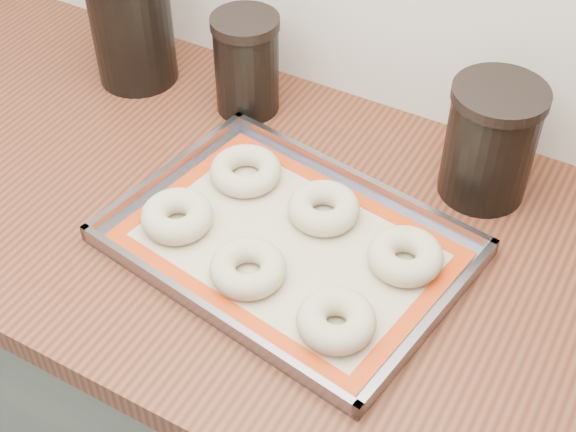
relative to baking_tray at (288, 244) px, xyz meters
The scene contains 13 objects.
cabinet 0.51m from the baking_tray, 167.55° to the left, with size 3.00×0.65×0.86m, color slate.
countertop 0.18m from the baking_tray, 167.55° to the left, with size 3.06×0.68×0.04m, color brown.
baking_tray is the anchor object (origin of this frame).
baking_mat 0.00m from the baking_tray, 90.00° to the left, with size 0.46×0.35×0.00m.
bagel_front_left 0.16m from the baking_tray, 164.50° to the right, with size 0.10×0.10×0.04m, color beige.
bagel_front_mid 0.08m from the baking_tray, 102.45° to the right, with size 0.10×0.10×0.03m, color beige.
bagel_front_right 0.16m from the baking_tray, 38.43° to the right, with size 0.10×0.10×0.04m, color beige.
bagel_back_left 0.15m from the baking_tray, 144.09° to the left, with size 0.11×0.11×0.03m, color beige.
bagel_back_mid 0.08m from the baking_tray, 77.31° to the left, with size 0.10×0.10×0.04m, color beige.
bagel_back_right 0.16m from the baking_tray, 15.93° to the left, with size 0.10×0.10×0.04m, color beige.
canister_left 0.50m from the baking_tray, 151.48° to the left, with size 0.14×0.14×0.22m.
canister_mid 0.34m from the baking_tray, 130.94° to the left, with size 0.11×0.11×0.17m.
canister_right 0.32m from the baking_tray, 52.14° to the left, with size 0.13×0.13×0.18m.
Camera 1 is at (0.55, 0.98, 1.69)m, focal length 50.00 mm.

